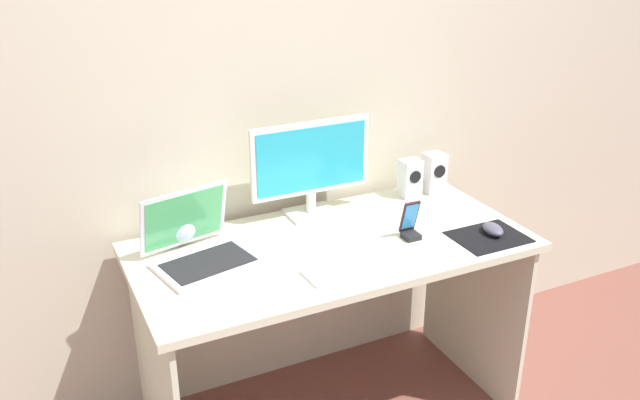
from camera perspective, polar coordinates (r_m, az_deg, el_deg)
wall_back at (r=2.46m, az=-2.91°, el=10.50°), size 6.00×0.04×2.50m
desk at (r=2.38m, az=1.01°, el=-7.12°), size 1.35×0.65×0.75m
monitor at (r=2.44m, az=-0.77°, el=2.96°), size 0.46×0.14×0.36m
speaker_right at (r=2.73m, az=9.59°, el=2.28°), size 0.08×0.08×0.16m
speaker_near_monitor at (r=2.67m, az=7.62°, el=1.83°), size 0.08×0.07×0.15m
laptop at (r=2.21m, az=-10.17°, el=-4.00°), size 0.36×0.33×0.22m
fishbowl at (r=2.33m, az=-12.04°, el=-1.87°), size 0.15×0.15×0.15m
keyboard_external at (r=2.17m, az=3.54°, el=-5.45°), size 0.40×0.14×0.01m
mousepad at (r=2.42m, az=14.05°, el=-3.04°), size 0.25×0.20×0.00m
mouse at (r=2.43m, az=14.40°, el=-2.40°), size 0.08×0.11×0.04m
phone_in_dock at (r=2.34m, az=7.63°, el=-2.12°), size 0.06×0.06×0.14m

